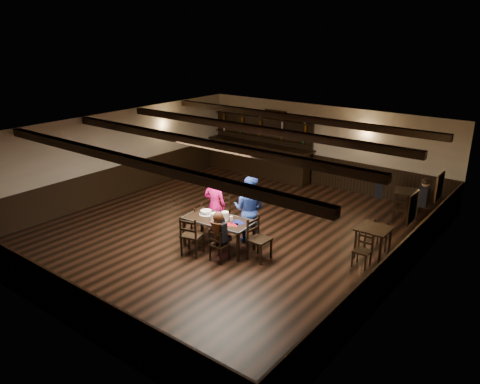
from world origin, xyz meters
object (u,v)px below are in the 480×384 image
Objects in this scene: chair_near_left at (190,233)px; cake at (206,213)px; woman_pink at (215,205)px; man_blue at (249,209)px; dining_table at (219,222)px; bar_counter at (259,154)px; chair_near_right at (217,243)px.

cake is (-0.19, 0.77, 0.23)m from chair_near_left.
woman_pink is 0.94× the size of man_blue.
bar_counter is (-2.80, 5.58, 0.05)m from dining_table.
man_blue is (0.95, 0.20, 0.05)m from woman_pink.
chair_near_right is 0.47× the size of man_blue.
man_blue is 4.98× the size of cake.
dining_table is at bearing 121.44° from woman_pink.
dining_table is 5.16× the size of cake.
bar_counter reaches higher than chair_near_left.
man_blue is at bearing 67.94° from chair_near_left.
man_blue reaches higher than cake.
woman_pink is (-0.61, 0.56, 0.12)m from dining_table.
man_blue reaches higher than dining_table.
woman_pink is 0.55m from cake.
chair_near_right is 1.40m from man_blue.
woman_pink is at bearing -66.40° from bar_counter.
chair_near_right is 0.19× the size of bar_counter.
bar_counter is at bearing 113.06° from cake.
dining_table is 1.10× the size of woman_pink.
man_blue is at bearing 175.99° from woman_pink.
dining_table is at bearing 70.50° from chair_near_left.
woman_pink is at bearing 105.24° from chair_near_left.
man_blue reaches higher than chair_near_left.
dining_table is at bearing -5.35° from cake.
dining_table is 0.76m from chair_near_right.
woman_pink is (-1.05, 1.15, 0.33)m from chair_near_right.
bar_counter reaches higher than woman_pink.
cake is at bearing 174.65° from dining_table.
chair_near_left reaches higher than dining_table.
cake reaches higher than dining_table.
woman_pink is 5.48m from bar_counter.
chair_near_left is at bearing -109.50° from dining_table.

